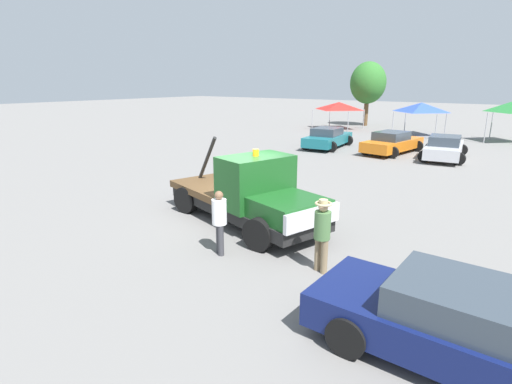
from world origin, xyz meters
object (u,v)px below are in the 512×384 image
(canopy_tent_blue, at_px, (421,107))
(person_at_hood, at_px, (219,218))
(parked_car_orange, at_px, (392,143))
(person_near_truck, at_px, (322,230))
(parked_car_teal, at_px, (328,138))
(tow_truck, at_px, (250,196))
(parked_car_silver, at_px, (444,148))
(canopy_tent_red, at_px, (339,106))
(foreground_car, at_px, (483,333))
(tree_left, at_px, (368,83))

(canopy_tent_blue, bearing_deg, person_at_hood, -84.84)
(person_at_hood, distance_m, parked_car_orange, 17.47)
(person_near_truck, xyz_separation_m, person_at_hood, (-2.52, -0.65, -0.06))
(parked_car_teal, bearing_deg, tow_truck, -167.84)
(parked_car_silver, bearing_deg, parked_car_orange, 79.04)
(parked_car_orange, height_order, parked_car_silver, same)
(tow_truck, relative_size, person_near_truck, 3.62)
(canopy_tent_red, xyz_separation_m, canopy_tent_blue, (7.29, -0.29, 0.15))
(parked_car_silver, bearing_deg, parked_car_teal, 84.19)
(tow_truck, distance_m, foreground_car, 7.33)
(foreground_car, distance_m, parked_car_silver, 18.65)
(parked_car_orange, xyz_separation_m, canopy_tent_red, (-8.32, 9.99, 1.45))
(person_near_truck, bearing_deg, canopy_tent_blue, 27.36)
(foreground_car, xyz_separation_m, canopy_tent_red, (-15.74, 28.27, 1.44))
(foreground_car, bearing_deg, canopy_tent_blue, 107.45)
(person_near_truck, bearing_deg, parked_car_teal, 43.03)
(person_at_hood, height_order, parked_car_teal, person_at_hood)
(parked_car_silver, distance_m, canopy_tent_red, 15.27)
(parked_car_silver, bearing_deg, person_at_hood, 166.89)
(canopy_tent_blue, bearing_deg, tow_truck, -85.94)
(person_at_hood, bearing_deg, parked_car_silver, 30.45)
(tow_truck, distance_m, person_near_truck, 3.54)
(foreground_car, bearing_deg, person_near_truck, 157.03)
(person_at_hood, relative_size, parked_car_orange, 0.33)
(tow_truck, relative_size, tree_left, 1.03)
(canopy_tent_blue, bearing_deg, parked_car_silver, -67.82)
(canopy_tent_red, bearing_deg, person_at_hood, -70.43)
(foreground_car, bearing_deg, tow_truck, 156.27)
(person_near_truck, bearing_deg, tree_left, 36.80)
(canopy_tent_red, relative_size, canopy_tent_blue, 1.07)
(tow_truck, xyz_separation_m, person_at_hood, (0.68, -2.15, 0.03))
(person_near_truck, distance_m, canopy_tent_red, 29.45)
(canopy_tent_blue, height_order, tree_left, tree_left)
(person_near_truck, relative_size, person_at_hood, 1.05)
(person_near_truck, height_order, canopy_tent_blue, canopy_tent_blue)
(parked_car_orange, bearing_deg, parked_car_teal, 103.95)
(parked_car_orange, xyz_separation_m, tree_left, (-7.40, 14.26, 3.45))
(tow_truck, xyz_separation_m, tree_left, (-8.14, 29.51, 3.17))
(parked_car_silver, bearing_deg, tree_left, 27.88)
(tow_truck, xyz_separation_m, canopy_tent_blue, (-1.77, 24.96, 1.31))
(person_near_truck, xyz_separation_m, parked_car_silver, (-0.95, 16.60, -0.38))
(person_at_hood, height_order, tree_left, tree_left)
(person_near_truck, height_order, tree_left, tree_left)
(person_near_truck, height_order, parked_car_orange, person_near_truck)
(canopy_tent_red, distance_m, canopy_tent_blue, 7.30)
(tow_truck, distance_m, canopy_tent_blue, 25.06)
(parked_car_silver, bearing_deg, tow_truck, 163.62)
(parked_car_silver, bearing_deg, canopy_tent_red, 40.19)
(parked_car_orange, distance_m, canopy_tent_blue, 9.89)
(canopy_tent_red, height_order, canopy_tent_blue, canopy_tent_blue)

